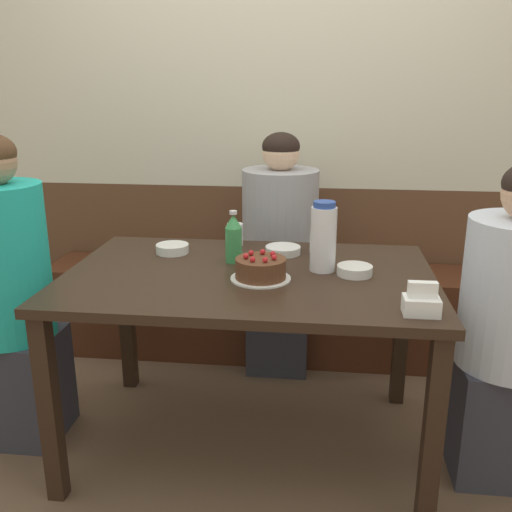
{
  "coord_description": "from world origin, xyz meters",
  "views": [
    {
      "loc": [
        0.26,
        -2.01,
        1.41
      ],
      "look_at": [
        0.02,
        0.05,
        0.79
      ],
      "focal_mm": 40.0,
      "sensor_mm": 36.0,
      "label": 1
    }
  ],
  "objects": [
    {
      "name": "ground_plane",
      "position": [
        0.0,
        0.0,
        0.0
      ],
      "size": [
        12.0,
        12.0,
        0.0
      ],
      "primitive_type": "plane",
      "color": "brown"
    },
    {
      "name": "back_wall",
      "position": [
        0.0,
        1.05,
        1.25
      ],
      "size": [
        4.8,
        0.04,
        2.5
      ],
      "color": "brown",
      "rests_on": "ground_plane"
    },
    {
      "name": "bench_seat",
      "position": [
        0.0,
        0.83,
        0.24
      ],
      "size": [
        2.36,
        0.38,
        0.48
      ],
      "color": "#472314",
      "rests_on": "ground_plane"
    },
    {
      "name": "dining_table",
      "position": [
        0.0,
        0.0,
        0.65
      ],
      "size": [
        1.37,
        0.89,
        0.74
      ],
      "color": "black",
      "rests_on": "ground_plane"
    },
    {
      "name": "birthday_cake",
      "position": [
        0.05,
        -0.07,
        0.77
      ],
      "size": [
        0.22,
        0.22,
        0.1
      ],
      "color": "white",
      "rests_on": "dining_table"
    },
    {
      "name": "water_pitcher",
      "position": [
        0.27,
        0.06,
        0.87
      ],
      "size": [
        0.1,
        0.1,
        0.27
      ],
      "color": "white",
      "rests_on": "dining_table"
    },
    {
      "name": "soju_bottle",
      "position": [
        -0.08,
        0.12,
        0.83
      ],
      "size": [
        0.07,
        0.07,
        0.21
      ],
      "color": "#388E4C",
      "rests_on": "dining_table"
    },
    {
      "name": "napkin_holder",
      "position": [
        0.57,
        -0.34,
        0.77
      ],
      "size": [
        0.11,
        0.08,
        0.11
      ],
      "color": "white",
      "rests_on": "dining_table"
    },
    {
      "name": "bowl_soup_white",
      "position": [
        0.39,
        0.02,
        0.75
      ],
      "size": [
        0.13,
        0.13,
        0.04
      ],
      "color": "white",
      "rests_on": "dining_table"
    },
    {
      "name": "bowl_rice_small",
      "position": [
        -0.35,
        0.22,
        0.75
      ],
      "size": [
        0.14,
        0.14,
        0.04
      ],
      "color": "white",
      "rests_on": "dining_table"
    },
    {
      "name": "bowl_side_dish",
      "position": [
        0.11,
        0.26,
        0.75
      ],
      "size": [
        0.15,
        0.15,
        0.03
      ],
      "color": "white",
      "rests_on": "dining_table"
    },
    {
      "name": "glass_water_tall",
      "position": [
        -0.11,
        0.37,
        0.78
      ],
      "size": [
        0.07,
        0.07,
        0.1
      ],
      "color": "silver",
      "rests_on": "dining_table"
    },
    {
      "name": "glass_tumbler_short",
      "position": [
        0.26,
        0.3,
        0.78
      ],
      "size": [
        0.08,
        0.08,
        0.08
      ],
      "color": "silver",
      "rests_on": "dining_table"
    },
    {
      "name": "person_teal_shirt",
      "position": [
        -0.95,
        -0.04,
        0.6
      ],
      "size": [
        0.34,
        0.34,
        1.24
      ],
      "color": "#33333D",
      "rests_on": "ground_plane"
    },
    {
      "name": "person_pale_blue_shirt",
      "position": [
        0.95,
        -0.07,
        0.58
      ],
      "size": [
        0.38,
        0.38,
        1.17
      ],
      "rotation": [
        0.0,
        0.0,
        3.14
      ],
      "color": "#33333D",
      "rests_on": "ground_plane"
    },
    {
      "name": "person_grey_tee",
      "position": [
        0.06,
        0.71,
        0.59
      ],
      "size": [
        0.37,
        0.37,
        1.2
      ],
      "rotation": [
        0.0,
        0.0,
        -1.57
      ],
      "color": "#33333D",
      "rests_on": "ground_plane"
    }
  ]
}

